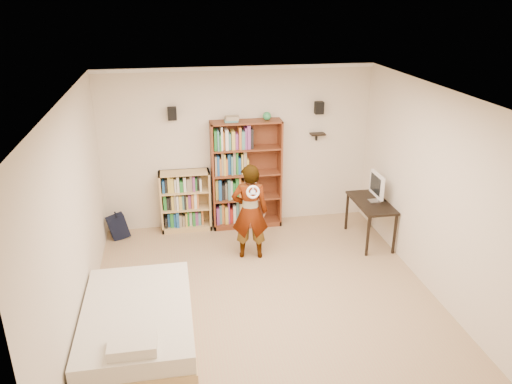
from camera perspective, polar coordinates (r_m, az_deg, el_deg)
The scene contains 14 objects.
ground at distance 6.72m, azimuth 1.13°, elevation -12.36°, with size 4.50×5.00×0.01m, color tan.
room_shell at distance 5.91m, azimuth 1.25°, elevation 1.88°, with size 4.52×5.02×2.71m.
crown_molding at distance 5.66m, azimuth 1.33°, elevation 10.55°, with size 4.50×5.00×0.06m.
speaker_left at distance 8.04m, azimuth -9.57°, elevation 8.83°, with size 0.14×0.12×0.20m, color black.
speaker_right at distance 8.40m, azimuth 7.23°, elevation 9.53°, with size 0.14×0.12×0.20m, color black.
wall_shelf at distance 8.52m, azimuth 7.07°, elevation 6.59°, with size 0.25×0.16×0.03m, color black.
tall_bookshelf at distance 8.37m, azimuth -1.09°, elevation 1.97°, with size 1.17×0.34×1.85m, color maroon, non-canonical shape.
low_bookshelf at distance 8.45m, azimuth -8.06°, elevation -1.02°, with size 0.83×0.31×1.04m, color tan, non-canonical shape.
computer_desk at distance 8.25m, azimuth 12.86°, elevation -3.28°, with size 0.51×1.01×0.69m, color black, non-canonical shape.
imac at distance 8.05m, azimuth 13.50°, elevation 0.48°, with size 0.09×0.47×0.47m, color white, non-canonical shape.
daybed at distance 6.06m, azimuth -13.36°, elevation -14.06°, with size 1.25×1.93×0.57m, color beige, non-canonical shape.
person at distance 7.41m, azimuth -0.70°, elevation -2.26°, with size 0.54×0.36×1.49m, color black.
wii_wheel at distance 6.99m, azimuth -0.35°, elevation -0.00°, with size 0.19×0.19×0.03m, color white.
navy_bag at distance 8.48m, azimuth -15.49°, elevation -3.80°, with size 0.32×0.20×0.43m, color black, non-canonical shape.
Camera 1 is at (-1.09, -5.44, 3.80)m, focal length 35.00 mm.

